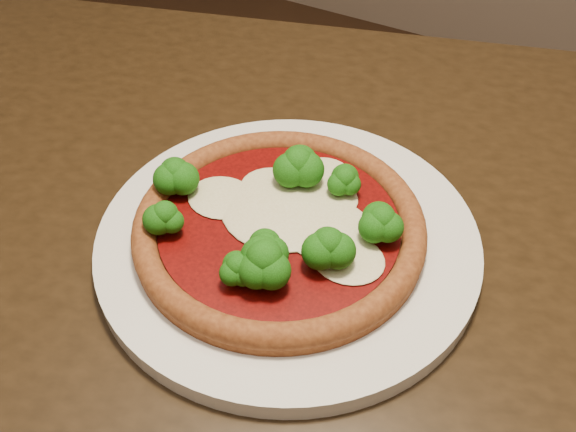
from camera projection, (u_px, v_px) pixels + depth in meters
The scene contains 3 objects.
dining_table at pixel (334, 326), 0.65m from camera, with size 1.45×1.21×0.75m.
plate at pixel (288, 240), 0.60m from camera, with size 0.35×0.35×0.02m, color silver.
pizza at pixel (280, 224), 0.58m from camera, with size 0.27×0.27×0.06m.
Camera 1 is at (0.25, -0.14, 1.19)m, focal length 40.00 mm.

